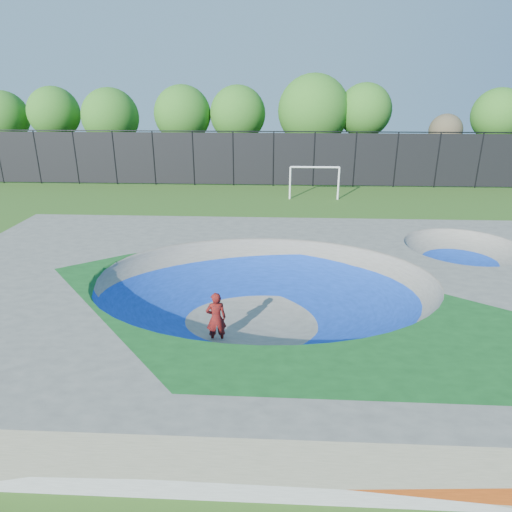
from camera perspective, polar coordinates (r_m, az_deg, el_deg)
The scene contains 7 objects.
ground at distance 15.13m, azimuth 0.98°, elevation -7.97°, with size 120.00×120.00×0.00m, color #2C5517.
skate_deck at distance 14.78m, azimuth 1.00°, elevation -5.42°, with size 22.00×14.00×1.50m, color gray.
skater at distance 13.53m, azimuth -5.01°, elevation -7.78°, with size 0.60×0.40×1.65m, color red.
skateboard at distance 13.93m, azimuth -4.90°, elevation -10.68°, with size 0.78×0.22×0.05m, color black.
soccer_goal at distance 30.79m, azimuth 7.33°, elevation 9.84°, with size 3.32×0.12×2.19m.
fence at distance 34.65m, azimuth 2.19°, elevation 12.16°, with size 48.09×0.09×4.04m.
treeline at distance 39.95m, azimuth -0.53°, elevation 17.30°, with size 52.19×5.96×8.11m.
Camera 1 is at (0.40, -13.26, 7.27)m, focal length 32.00 mm.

